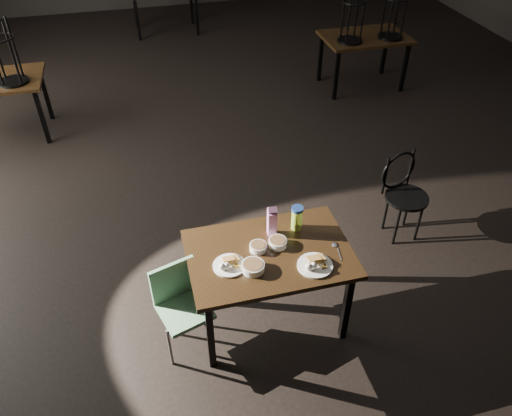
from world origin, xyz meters
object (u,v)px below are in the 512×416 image
object	(u,v)px
bentwood_chair	(403,189)
school_chair	(181,301)
main_table	(269,260)
water_bottle	(297,218)
juice_carton	(272,222)

from	to	relation	value
bentwood_chair	school_chair	world-z (taller)	bentwood_chair
main_table	school_chair	world-z (taller)	same
main_table	water_bottle	xyz separation A→B (m)	(0.27, 0.21, 0.18)
juice_carton	school_chair	distance (m)	0.89
juice_carton	school_chair	world-z (taller)	juice_carton
juice_carton	water_bottle	distance (m)	0.20
juice_carton	water_bottle	xyz separation A→B (m)	(0.20, 0.02, -0.02)
main_table	bentwood_chair	distance (m)	1.68
juice_carton	school_chair	size ratio (longest dim) A/B	0.35
main_table	water_bottle	world-z (taller)	water_bottle
main_table	juice_carton	bearing A→B (deg)	70.04
main_table	school_chair	size ratio (longest dim) A/B	1.60
main_table	water_bottle	size ratio (longest dim) A/B	5.92
main_table	school_chair	xyz separation A→B (m)	(-0.69, -0.04, -0.22)
water_bottle	bentwood_chair	world-z (taller)	water_bottle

